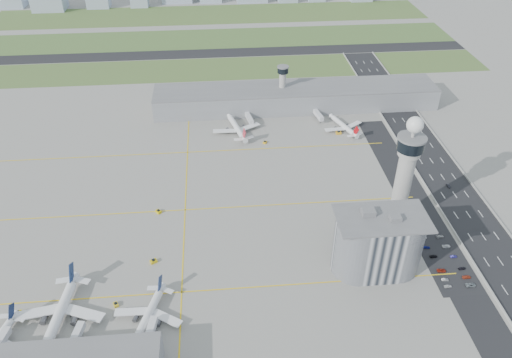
{
  "coord_description": "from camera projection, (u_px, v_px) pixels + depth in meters",
  "views": [
    {
      "loc": [
        -20.04,
        -188.21,
        174.36
      ],
      "look_at": [
        0.0,
        35.0,
        15.0
      ],
      "focal_mm": 35.0,
      "sensor_mm": 36.0,
      "label": 1
    }
  ],
  "objects": [
    {
      "name": "car_lot_7",
      "position": [
        467.0,
        277.0,
        234.85
      ],
      "size": [
        4.23,
        1.85,
        1.21
      ],
      "primitive_type": "imported",
      "rotation": [
        0.0,
        0.0,
        1.61
      ],
      "color": "#AC381E",
      "rests_on": "ground"
    },
    {
      "name": "grass_strip_0",
      "position": [
        214.0,
        69.0,
        436.43
      ],
      "size": [
        480.0,
        50.0,
        0.08
      ],
      "primitive_type": "cube",
      "color": "#4A5F2D",
      "rests_on": "ground"
    },
    {
      "name": "car_hw_4",
      "position": [
        370.0,
        85.0,
        408.67
      ],
      "size": [
        2.01,
        3.89,
        1.27
      ],
      "primitive_type": "imported",
      "rotation": [
        0.0,
        0.0,
        -0.14
      ],
      "color": "slate",
      "rests_on": "ground"
    },
    {
      "name": "car_lot_10",
      "position": [
        446.0,
        246.0,
        252.08
      ],
      "size": [
        4.26,
        2.03,
        1.17
      ],
      "primitive_type": "imported",
      "rotation": [
        0.0,
        0.0,
        1.59
      ],
      "color": "silver",
      "rests_on": "ground"
    },
    {
      "name": "ground",
      "position": [
        262.0,
        242.0,
        255.28
      ],
      "size": [
        1000.0,
        1000.0,
        0.0
      ],
      "primitive_type": "plane",
      "color": "#98968E"
    },
    {
      "name": "runway",
      "position": [
        213.0,
        53.0,
        466.45
      ],
      "size": [
        480.0,
        22.0,
        0.1
      ],
      "primitive_type": "cube",
      "color": "black",
      "rests_on": "ground"
    },
    {
      "name": "airplane_far_b",
      "position": [
        343.0,
        123.0,
        347.62
      ],
      "size": [
        39.52,
        42.67,
        9.72
      ],
      "primitive_type": null,
      "rotation": [
        0.0,
        0.0,
        1.92
      ],
      "color": "white",
      "rests_on": "ground"
    },
    {
      "name": "taxiway_line_h_2",
      "position": [
        188.0,
        152.0,
        325.41
      ],
      "size": [
        260.0,
        0.6,
        0.01
      ],
      "primitive_type": "cube",
      "color": "yellow",
      "rests_on": "ground"
    },
    {
      "name": "jet_bridge_far_1",
      "position": [
        315.0,
        112.0,
        364.56
      ],
      "size": [
        5.39,
        14.31,
        5.7
      ],
      "primitive_type": null,
      "rotation": [
        0.0,
        0.0,
        -1.4
      ],
      "color": "silver",
      "rests_on": "ground"
    },
    {
      "name": "car_lot_3",
      "position": [
        434.0,
        256.0,
        246.14
      ],
      "size": [
        3.97,
        1.92,
        1.11
      ],
      "primitive_type": "imported",
      "rotation": [
        0.0,
        0.0,
        1.67
      ],
      "color": "black",
      "rests_on": "ground"
    },
    {
      "name": "admin_building",
      "position": [
        378.0,
        243.0,
        232.34
      ],
      "size": [
        42.0,
        24.0,
        33.5
      ],
      "color": "#B2B2B7",
      "rests_on": "ground"
    },
    {
      "name": "car_lot_1",
      "position": [
        445.0,
        280.0,
        233.57
      ],
      "size": [
        3.42,
        1.44,
        1.1
      ],
      "primitive_type": "imported",
      "rotation": [
        0.0,
        0.0,
        1.49
      ],
      "color": "#9A9B9D",
      "rests_on": "ground"
    },
    {
      "name": "taxiway_line_v",
      "position": [
        185.0,
        210.0,
        276.71
      ],
      "size": [
        0.6,
        260.0,
        0.01
      ],
      "primitive_type": "cube",
      "color": "yellow",
      "rests_on": "ground"
    },
    {
      "name": "terminal_pier",
      "position": [
        296.0,
        97.0,
        373.74
      ],
      "size": [
        210.0,
        32.0,
        15.8
      ],
      "color": "gray",
      "rests_on": "ground"
    },
    {
      "name": "tug_0",
      "position": [
        18.0,
        313.0,
        216.83
      ],
      "size": [
        4.08,
        3.43,
        2.02
      ],
      "primitive_type": null,
      "rotation": [
        0.0,
        0.0,
        1.92
      ],
      "color": "#D5BD00",
      "rests_on": "ground"
    },
    {
      "name": "car_lot_11",
      "position": [
        440.0,
        236.0,
        257.99
      ],
      "size": [
        4.32,
        2.16,
        1.21
      ],
      "primitive_type": "imported",
      "rotation": [
        0.0,
        0.0,
        1.69
      ],
      "color": "#ACACAC",
      "rests_on": "ground"
    },
    {
      "name": "barrier_left",
      "position": [
        453.0,
        230.0,
        262.29
      ],
      "size": [
        0.6,
        500.0,
        1.2
      ],
      "primitive_type": "cube",
      "color": "#9E9E99",
      "rests_on": "ground"
    },
    {
      "name": "car_lot_4",
      "position": [
        426.0,
        247.0,
        251.43
      ],
      "size": [
        3.6,
        1.84,
        1.17
      ],
      "primitive_type": "imported",
      "rotation": [
        0.0,
        0.0,
        1.44
      ],
      "color": "navy",
      "rests_on": "ground"
    },
    {
      "name": "car_lot_2",
      "position": [
        442.0,
        270.0,
        238.28
      ],
      "size": [
        4.51,
        2.38,
        1.21
      ],
      "primitive_type": "imported",
      "rotation": [
        0.0,
        0.0,
        1.48
      ],
      "color": "maroon",
      "rests_on": "ground"
    },
    {
      "name": "tug_3",
      "position": [
        158.0,
        211.0,
        274.29
      ],
      "size": [
        3.61,
        3.8,
        1.82
      ],
      "primitive_type": null,
      "rotation": [
        0.0,
        0.0,
        0.65
      ],
      "color": "#DEBA06",
      "rests_on": "ground"
    },
    {
      "name": "tug_4",
      "position": [
        265.0,
        142.0,
        334.38
      ],
      "size": [
        2.97,
        3.31,
        1.59
      ],
      "primitive_type": null,
      "rotation": [
        0.0,
        0.0,
        -0.5
      ],
      "color": "gold",
      "rests_on": "ground"
    },
    {
      "name": "car_lot_5",
      "position": [
        423.0,
        237.0,
        257.63
      ],
      "size": [
        3.48,
        1.69,
        1.1
      ],
      "primitive_type": "imported",
      "rotation": [
        0.0,
        0.0,
        1.41
      ],
      "color": "silver",
      "rests_on": "ground"
    },
    {
      "name": "taxiway_line_h_1",
      "position": [
        185.0,
        210.0,
        276.71
      ],
      "size": [
        260.0,
        0.6,
        0.01
      ],
      "primitive_type": "cube",
      "color": "yellow",
      "rests_on": "ground"
    },
    {
      "name": "car_lot_0",
      "position": [
        448.0,
        286.0,
        230.19
      ],
      "size": [
        3.63,
        1.66,
        1.21
      ],
      "primitive_type": "imported",
      "rotation": [
        0.0,
        0.0,
        1.64
      ],
      "color": "silver",
      "rests_on": "ground"
    },
    {
      "name": "car_lot_8",
      "position": [
        462.0,
        268.0,
        239.43
      ],
      "size": [
        3.63,
        1.7,
        1.2
      ],
      "primitive_type": "imported",
      "rotation": [
        0.0,
        0.0,
        1.65
      ],
      "color": "black",
      "rests_on": "ground"
    },
    {
      "name": "grass_strip_1",
      "position": [
        212.0,
        39.0,
        497.3
      ],
      "size": [
        480.0,
        60.0,
        0.08
      ],
      "primitive_type": "cube",
      "color": "#4C6E34",
      "rests_on": "ground"
    },
    {
      "name": "taxiway_line_h_0",
      "position": [
        182.0,
        292.0,
        228.01
      ],
      "size": [
        260.0,
        0.6,
        0.01
      ],
      "primitive_type": "cube",
      "color": "yellow",
      "rests_on": "ground"
    },
    {
      "name": "jet_bridge_far_0",
      "position": [
        247.0,
        115.0,
        360.91
      ],
      "size": [
        5.39,
        14.31,
        5.7
      ],
      "primitive_type": null,
      "rotation": [
        0.0,
        0.0,
        -1.4
      ],
      "color": "silver",
      "rests_on": "ground"
    },
    {
      "name": "secondary_tower",
      "position": [
        282.0,
        83.0,
        368.32
      ],
      "size": [
        8.6,
        8.6,
        31.9
      ],
      "color": "#ADAAA5",
      "rests_on": "ground"
    },
    {
      "name": "car_hw_1",
      "position": [
        448.0,
        186.0,
        294.1
      ],
      "size": [
        1.44,
        3.88,
        1.27
      ],
      "primitive_type": "imported",
      "rotation": [
        0.0,
        0.0,
        0.03
      ],
      "color": "black",
      "rests_on": "ground"
    },
    {
      "name": "parking_lot",
      "position": [
        445.0,
        262.0,
        243.8
      ],
      "size": [
        20.0,
        44.0,
        0.1
      ],
      "primitive_type": "cube",
      "color": "black",
      "rests_on": "ground"
    },
    {
      "name": "car_lot_9",
      "position": [
        454.0,
        256.0,
        246.09
      ],
      "size": [
        3.37,
        1.29,
        1.1
      ],
      "primitive_type": "imported",
      "rotation": [
        0.0,
        0.0,
        1.61
      ],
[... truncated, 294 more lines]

